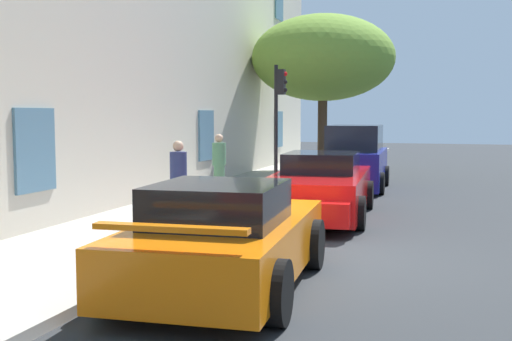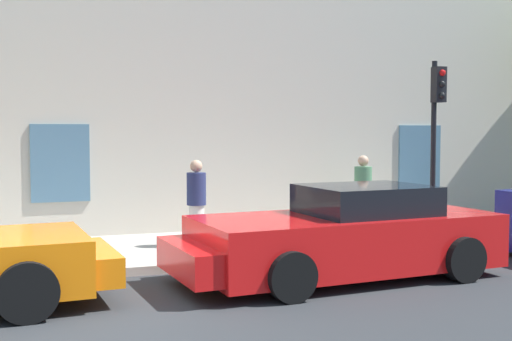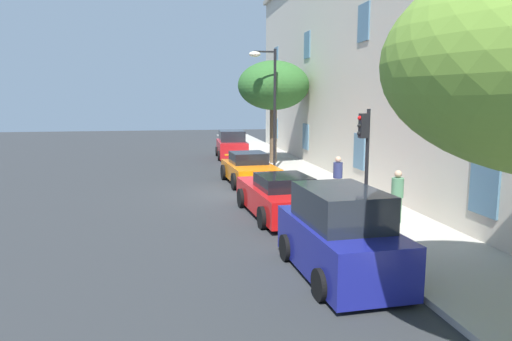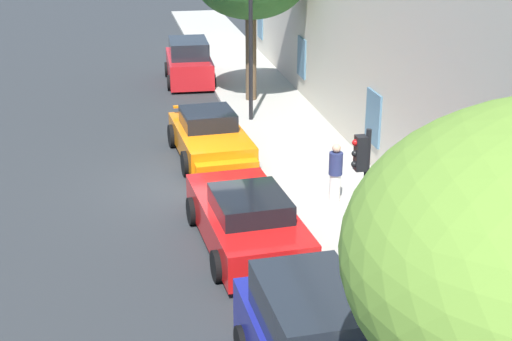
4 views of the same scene
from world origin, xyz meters
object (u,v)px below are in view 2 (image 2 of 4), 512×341
at_px(pedestrian_strolling, 196,203).
at_px(pedestrian_admiring, 363,193).
at_px(traffic_light, 436,118).
at_px(sportscar_yellow_flank, 336,238).

bearing_deg(pedestrian_strolling, pedestrian_admiring, 8.03).
distance_m(traffic_light, pedestrian_admiring, 2.21).
bearing_deg(pedestrian_strolling, sportscar_yellow_flank, -60.24).
distance_m(sportscar_yellow_flank, pedestrian_admiring, 3.81).
bearing_deg(sportscar_yellow_flank, pedestrian_strolling, 119.76).
relative_size(sportscar_yellow_flank, pedestrian_admiring, 3.24).
xyz_separation_m(pedestrian_admiring, pedestrian_strolling, (-3.65, -0.52, -0.01)).
bearing_deg(pedestrian_admiring, sportscar_yellow_flank, -124.80).
relative_size(sportscar_yellow_flank, pedestrian_strolling, 3.27).
bearing_deg(traffic_light, pedestrian_admiring, 118.30).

